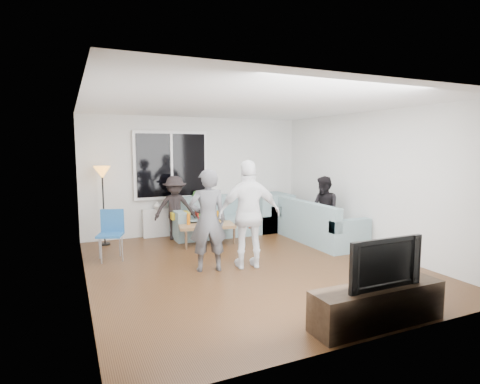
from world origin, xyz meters
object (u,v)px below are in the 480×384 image
floor_lamp (103,206)px  player_left (208,220)px  sofa_back_section (224,216)px  television (380,261)px  tv_console (378,305)px  player_right (249,214)px  spectator_right (324,210)px  spectator_back (175,208)px  side_chair (110,236)px  coffee_table (207,234)px  sofa_right_section (321,221)px

floor_lamp → player_left: size_ratio=0.97×
sofa_back_section → television: 4.78m
tv_console → player_left: bearing=112.8°
sofa_back_section → floor_lamp: (-2.51, 0.12, 0.36)m
floor_lamp → television: size_ratio=1.63×
sofa_back_section → player_right: (-0.50, -2.36, 0.44)m
spectator_right → spectator_back: spectator_right is taller
side_chair → player_right: player_right is taller
side_chair → floor_lamp: (0.00, 1.13, 0.35)m
spectator_right → television: 3.64m
side_chair → player_right: bearing=-14.4°
player_right → tv_console: 2.53m
player_left → coffee_table: bearing=-97.4°
sofa_back_section → coffee_table: bearing=-135.2°
floor_lamp → player_right: bearing=-51.1°
sofa_back_section → television: (-0.10, -4.77, 0.29)m
spectator_back → player_left: bearing=-85.6°
coffee_table → tv_console: 4.18m
television → player_left: bearing=112.8°
sofa_right_section → spectator_right: size_ratio=1.47×
sofa_back_section → player_left: 2.56m
side_chair → television: television is taller
sofa_right_section → spectator_right: (0.00, -0.10, 0.25)m
floor_lamp → spectator_back: 1.42m
spectator_back → sofa_right_section: bearing=-22.7°
sofa_back_section → floor_lamp: bearing=177.2°
player_right → television: player_right is taller
player_right → spectator_right: size_ratio=1.28×
player_left → player_right: (0.66, -0.11, 0.06)m
floor_lamp → coffee_table: bearing=-21.5°
spectator_right → spectator_back: size_ratio=1.02×
side_chair → floor_lamp: 1.19m
coffee_table → side_chair: side_chair is taller
side_chair → player_right: size_ratio=0.49×
spectator_back → television: 4.90m
side_chair → floor_lamp: floor_lamp is taller
sofa_back_section → spectator_right: bearing=-44.5°
side_chair → television: size_ratio=0.90×
coffee_table → spectator_back: (-0.47, 0.65, 0.47)m
sofa_back_section → tv_console: bearing=-91.2°
sofa_right_section → television: size_ratio=2.09×
floor_lamp → spectator_right: (4.07, -1.66, -0.10)m
tv_console → spectator_back: bearing=101.6°
player_left → television: player_left is taller
spectator_back → television: size_ratio=1.40×
spectator_right → spectator_back: 3.08m
side_chair → player_left: player_left is taller
sofa_back_section → coffee_table: size_ratio=2.09×
player_left → floor_lamp: bearing=-49.4°
sofa_right_section → spectator_back: size_ratio=1.49×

